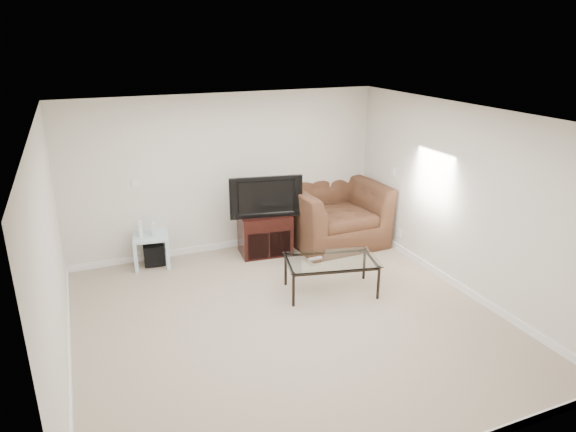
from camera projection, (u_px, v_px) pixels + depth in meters
name	position (u px, v px, depth m)	size (l,w,h in m)	color
floor	(288.00, 320.00, 6.31)	(5.00, 5.00, 0.00)	tan
ceiling	(288.00, 116.00, 5.47)	(5.00, 5.00, 0.00)	white
wall_back	(227.00, 174.00, 8.07)	(5.00, 0.02, 2.50)	silver
wall_left	(51.00, 260.00, 4.99)	(0.02, 5.00, 2.50)	silver
wall_right	(462.00, 200.00, 6.80)	(0.02, 5.00, 2.50)	silver
plate_back	(135.00, 183.00, 7.55)	(0.12, 0.02, 0.12)	white
plate_right_switch	(393.00, 171.00, 8.19)	(0.02, 0.09, 0.13)	white
plate_right_outlet	(399.00, 233.00, 8.25)	(0.02, 0.08, 0.12)	white
tv_stand	(265.00, 234.00, 8.15)	(0.79, 0.55, 0.66)	black
dvd_player	(265.00, 222.00, 8.04)	(0.41, 0.28, 0.06)	black
television	(265.00, 195.00, 7.90)	(1.04, 0.21, 0.65)	black
side_table	(152.00, 250.00, 7.75)	(0.51, 0.51, 0.49)	silver
subwoofer	(154.00, 254.00, 7.80)	(0.31, 0.31, 0.31)	black
game_console	(141.00, 229.00, 7.58)	(0.05, 0.16, 0.22)	white
game_case	(154.00, 229.00, 7.63)	(0.05, 0.14, 0.19)	silver
recliner	(334.00, 204.00, 8.47)	(1.54, 1.00, 1.34)	#533822
coffee_table	(331.00, 276.00, 6.94)	(1.22, 0.69, 0.48)	black
remote	(315.00, 258.00, 6.86)	(0.19, 0.05, 0.02)	#B2B2B7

